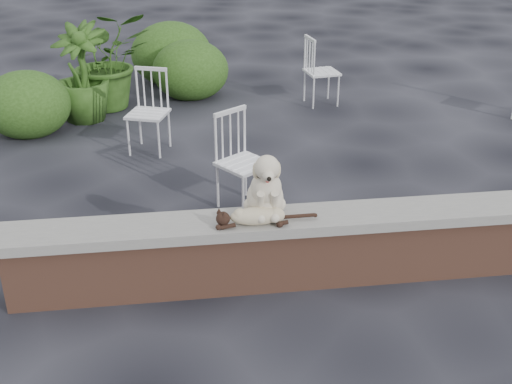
{
  "coord_description": "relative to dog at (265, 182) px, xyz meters",
  "views": [
    {
      "loc": [
        -1.71,
        -4.18,
        2.87
      ],
      "look_at": [
        -1.13,
        0.2,
        0.7
      ],
      "focal_mm": 45.3,
      "sensor_mm": 36.0,
      "label": 1
    }
  ],
  "objects": [
    {
      "name": "brick_wall",
      "position": [
        1.08,
        -0.06,
        -0.59
      ],
      "size": [
        6.0,
        0.3,
        0.5
      ],
      "primitive_type": "cube",
      "color": "brown",
      "rests_on": "ground"
    },
    {
      "name": "cat",
      "position": [
        -0.08,
        -0.15,
        -0.19
      ],
      "size": [
        0.9,
        0.25,
        0.15
      ],
      "primitive_type": null,
      "rotation": [
        0.0,
        0.0,
        -0.04
      ],
      "color": "#C0AE89",
      "rests_on": "capstone"
    },
    {
      "name": "potted_plant_b",
      "position": [
        -1.77,
        3.99,
        -0.22
      ],
      "size": [
        0.91,
        0.91,
        1.25
      ],
      "primitive_type": "imported",
      "rotation": [
        0.0,
        0.0,
        -0.37
      ],
      "color": "#224212",
      "rests_on": "ground"
    },
    {
      "name": "potted_plant_a",
      "position": [
        -1.48,
        4.47,
        -0.18
      ],
      "size": [
        1.35,
        1.23,
        1.32
      ],
      "primitive_type": "imported",
      "rotation": [
        0.0,
        0.0,
        0.18
      ],
      "color": "#224212",
      "rests_on": "ground"
    },
    {
      "name": "chair_e",
      "position": [
        1.41,
        4.23,
        -0.37
      ],
      "size": [
        0.64,
        0.64,
        0.94
      ],
      "primitive_type": null,
      "rotation": [
        0.0,
        0.0,
        1.72
      ],
      "color": "white",
      "rests_on": "ground"
    },
    {
      "name": "shrubbery",
      "position": [
        -1.03,
        4.8,
        -0.44
      ],
      "size": [
        3.1,
        3.08,
        0.97
      ],
      "color": "#224212",
      "rests_on": "ground"
    },
    {
      "name": "chair_a",
      "position": [
        -0.01,
        1.24,
        -0.37
      ],
      "size": [
        0.78,
        0.78,
        0.94
      ],
      "primitive_type": null,
      "rotation": [
        0.0,
        0.0,
        0.62
      ],
      "color": "white",
      "rests_on": "ground"
    },
    {
      "name": "dog",
      "position": [
        0.0,
        0.0,
        0.0
      ],
      "size": [
        0.36,
        0.47,
        0.53
      ],
      "primitive_type": null,
      "rotation": [
        0.0,
        0.0,
        -0.04
      ],
      "color": "beige",
      "rests_on": "capstone"
    },
    {
      "name": "capstone",
      "position": [
        1.08,
        -0.06,
        -0.3
      ],
      "size": [
        6.2,
        0.4,
        0.08
      ],
      "primitive_type": "cube",
      "color": "slate",
      "rests_on": "brick_wall"
    },
    {
      "name": "chair_b",
      "position": [
        -0.93,
        2.79,
        -0.37
      ],
      "size": [
        0.71,
        0.71,
        0.94
      ],
      "primitive_type": null,
      "rotation": [
        0.0,
        0.0,
        -0.34
      ],
      "color": "white",
      "rests_on": "ground"
    },
    {
      "name": "ground",
      "position": [
        1.08,
        -0.06,
        -0.84
      ],
      "size": [
        60.0,
        60.0,
        0.0
      ],
      "primitive_type": "plane",
      "color": "black",
      "rests_on": "ground"
    }
  ]
}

